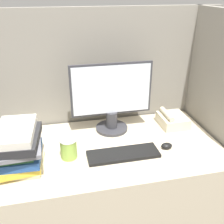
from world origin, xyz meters
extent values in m
cube|color=gray|center=(0.00, 0.77, 0.75)|extent=(1.77, 0.04, 1.49)
cube|color=gray|center=(0.72, 0.40, 0.75)|extent=(0.04, 0.79, 1.49)
cube|color=beige|center=(0.00, 0.37, 0.36)|extent=(1.37, 0.73, 0.72)
cylinder|color=#333338|center=(0.07, 0.57, 0.73)|extent=(0.21, 0.21, 0.02)
cylinder|color=#333338|center=(0.07, 0.57, 0.80)|extent=(0.08, 0.08, 0.11)
cube|color=#333338|center=(0.07, 0.58, 1.01)|extent=(0.53, 0.02, 0.34)
cube|color=silver|center=(0.07, 0.57, 1.01)|extent=(0.50, 0.01, 0.32)
cube|color=black|center=(0.07, 0.26, 0.73)|extent=(0.41, 0.14, 0.02)
ellipsoid|color=black|center=(0.34, 0.27, 0.74)|extent=(0.07, 0.05, 0.03)
cylinder|color=#8CB247|center=(-0.24, 0.31, 0.78)|extent=(0.09, 0.09, 0.11)
cylinder|color=white|center=(-0.24, 0.31, 0.84)|extent=(0.10, 0.10, 0.01)
cube|color=#C6B78C|center=(-0.49, 0.27, 0.73)|extent=(0.23, 0.24, 0.02)
cube|color=gold|center=(-0.50, 0.27, 0.76)|extent=(0.23, 0.26, 0.04)
cube|color=#264C8C|center=(-0.50, 0.27, 0.80)|extent=(0.23, 0.26, 0.04)
cube|color=#38723F|center=(-0.50, 0.26, 0.84)|extent=(0.18, 0.22, 0.03)
cube|color=slate|center=(-0.50, 0.27, 0.87)|extent=(0.25, 0.31, 0.02)
cube|color=#262628|center=(-0.50, 0.26, 0.90)|extent=(0.26, 0.31, 0.04)
cube|color=silver|center=(-0.49, 0.27, 0.95)|extent=(0.20, 0.31, 0.04)
cube|color=beige|center=(0.50, 0.54, 0.76)|extent=(0.18, 0.20, 0.07)
cube|color=white|center=(0.52, 0.51, 0.80)|extent=(0.08, 0.09, 0.00)
cylinder|color=beige|center=(0.45, 0.54, 0.81)|extent=(0.04, 0.18, 0.04)
camera|label=1|loc=(-0.27, -0.95, 1.61)|focal=42.00mm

